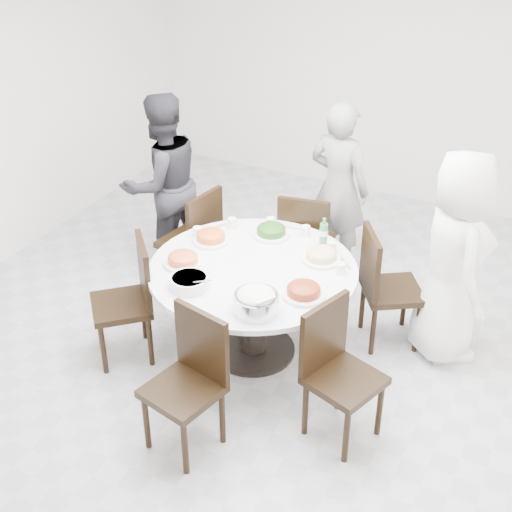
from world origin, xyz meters
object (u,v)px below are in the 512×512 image
at_px(chair_s, 182,388).
at_px(diner_left, 162,183).
at_px(rice_bowl, 256,303).
at_px(chair_nw, 188,240).
at_px(diner_middle, 339,188).
at_px(chair_sw, 121,303).
at_px(diner_right, 454,258).
at_px(dining_table, 253,311).
at_px(soup_bowl, 189,282).
at_px(beverage_bottle, 324,231).
at_px(chair_se, 345,378).
at_px(chair_ne, 392,288).
at_px(chair_n, 307,241).

bearing_deg(chair_s, diner_left, 138.43).
bearing_deg(rice_bowl, chair_nw, 138.28).
xyz_separation_m(chair_s, diner_middle, (0.05, 2.52, 0.30)).
bearing_deg(diner_left, chair_sw, 45.64).
bearing_deg(diner_right, dining_table, 86.88).
bearing_deg(soup_bowl, dining_table, 56.97).
bearing_deg(soup_bowl, chair_sw, -175.08).
distance_m(diner_left, rice_bowl, 2.01).
height_order(chair_s, beverage_bottle, beverage_bottle).
xyz_separation_m(chair_s, chair_se, (0.86, 0.54, 0.00)).
bearing_deg(chair_s, chair_ne, 76.55).
xyz_separation_m(soup_bowl, beverage_bottle, (0.59, 0.97, 0.06)).
relative_size(chair_ne, beverage_bottle, 4.51).
bearing_deg(diner_left, chair_nw, 83.81).
bearing_deg(chair_ne, rice_bowl, 117.86).
xyz_separation_m(chair_nw, beverage_bottle, (1.20, 0.00, 0.38)).
bearing_deg(chair_s, diner_middle, 101.87).
relative_size(chair_nw, diner_middle, 0.61).
relative_size(chair_nw, diner_right, 0.59).
xyz_separation_m(chair_ne, chair_n, (-0.86, 0.37, 0.00)).
xyz_separation_m(chair_se, beverage_bottle, (-0.59, 1.07, 0.38)).
bearing_deg(chair_ne, chair_n, 33.83).
relative_size(diner_right, rice_bowl, 5.46).
bearing_deg(chair_s, chair_sw, 159.40).
bearing_deg(chair_se, chair_s, 140.93).
bearing_deg(chair_ne, soup_bowl, 99.22).
distance_m(dining_table, chair_se, 1.05).
bearing_deg(beverage_bottle, chair_sw, -138.65).
bearing_deg(rice_bowl, dining_table, 118.96).
bearing_deg(chair_se, chair_ne, 20.89).
xyz_separation_m(chair_n, soup_bowl, (-0.29, -1.40, 0.32)).
height_order(chair_n, diner_right, diner_right).
bearing_deg(chair_nw, diner_middle, 142.48).
relative_size(chair_sw, chair_s, 1.00).
bearing_deg(diner_middle, beverage_bottle, 113.75).
bearing_deg(diner_right, chair_nw, 62.15).
relative_size(diner_left, rice_bowl, 5.41).
bearing_deg(chair_se, beverage_bottle, 47.92).
bearing_deg(diner_middle, chair_nw, 53.04).
xyz_separation_m(dining_table, chair_nw, (-0.89, 0.55, 0.10)).
relative_size(chair_ne, diner_left, 0.59).
bearing_deg(diner_right, chair_sw, 87.30).
height_order(chair_nw, beverage_bottle, beverage_bottle).
distance_m(rice_bowl, soup_bowl, 0.54).
bearing_deg(chair_s, beverage_bottle, 93.33).
bearing_deg(chair_se, chair_sw, 107.34).
distance_m(chair_s, diner_middle, 2.54).
relative_size(chair_n, beverage_bottle, 4.51).
bearing_deg(soup_bowl, diner_middle, 79.08).
bearing_deg(soup_bowl, chair_n, 78.43).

